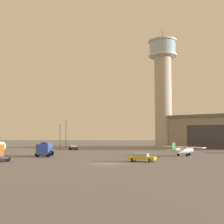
{
  "coord_description": "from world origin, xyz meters",
  "views": [
    {
      "loc": [
        2.67,
        -45.83,
        4.41
      ],
      "look_at": [
        -0.52,
        31.15,
        10.44
      ],
      "focal_mm": 47.13,
      "sensor_mm": 36.0,
      "label": 1
    }
  ],
  "objects_px": {
    "light_post_east": "(60,133)",
    "traffic_cone_near_left": "(130,157)",
    "airplane_white": "(183,150)",
    "light_post_west": "(66,131)",
    "control_tower": "(163,85)",
    "car_black": "(73,147)",
    "car_yellow": "(142,157)",
    "truck_fuel_tanker_blue": "(45,148)"
  },
  "relations": [
    {
      "from": "car_black",
      "to": "light_post_east",
      "type": "bearing_deg",
      "value": -125.67
    },
    {
      "from": "light_post_east",
      "to": "traffic_cone_near_left",
      "type": "xyz_separation_m",
      "value": [
        20.38,
        -33.23,
        -4.64
      ]
    },
    {
      "from": "light_post_west",
      "to": "light_post_east",
      "type": "bearing_deg",
      "value": -87.24
    },
    {
      "from": "airplane_white",
      "to": "car_yellow",
      "type": "distance_m",
      "value": 15.96
    },
    {
      "from": "airplane_white",
      "to": "light_post_west",
      "type": "height_order",
      "value": "light_post_west"
    },
    {
      "from": "car_black",
      "to": "truck_fuel_tanker_blue",
      "type": "bearing_deg",
      "value": -24.23
    },
    {
      "from": "control_tower",
      "to": "car_yellow",
      "type": "xyz_separation_m",
      "value": [
        -11.14,
        -56.01,
        -21.62
      ]
    },
    {
      "from": "control_tower",
      "to": "car_black",
      "type": "distance_m",
      "value": 40.49
    },
    {
      "from": "car_black",
      "to": "light_post_west",
      "type": "distance_m",
      "value": 14.57
    },
    {
      "from": "airplane_white",
      "to": "light_post_west",
      "type": "xyz_separation_m",
      "value": [
        -32.13,
        37.95,
        4.56
      ]
    },
    {
      "from": "light_post_west",
      "to": "airplane_white",
      "type": "bearing_deg",
      "value": -49.75
    },
    {
      "from": "control_tower",
      "to": "light_post_east",
      "type": "xyz_separation_m",
      "value": [
        -33.4,
        -16.83,
        -17.39
      ]
    },
    {
      "from": "car_black",
      "to": "light_post_west",
      "type": "relative_size",
      "value": 0.46
    },
    {
      "from": "control_tower",
      "to": "truck_fuel_tanker_blue",
      "type": "height_order",
      "value": "control_tower"
    },
    {
      "from": "light_post_east",
      "to": "control_tower",
      "type": "bearing_deg",
      "value": 26.75
    },
    {
      "from": "control_tower",
      "to": "traffic_cone_near_left",
      "type": "distance_m",
      "value": 56.22
    },
    {
      "from": "control_tower",
      "to": "light_post_east",
      "type": "height_order",
      "value": "control_tower"
    },
    {
      "from": "control_tower",
      "to": "airplane_white",
      "type": "distance_m",
      "value": 47.95
    },
    {
      "from": "car_yellow",
      "to": "traffic_cone_near_left",
      "type": "relative_size",
      "value": 7.23
    },
    {
      "from": "car_black",
      "to": "car_yellow",
      "type": "xyz_separation_m",
      "value": [
        18.06,
        -38.12,
        0.0
      ]
    },
    {
      "from": "truck_fuel_tanker_blue",
      "to": "car_black",
      "type": "bearing_deg",
      "value": 171.96
    },
    {
      "from": "control_tower",
      "to": "light_post_west",
      "type": "xyz_separation_m",
      "value": [
        -33.96,
        -5.11,
        -16.47
      ]
    },
    {
      "from": "control_tower",
      "to": "traffic_cone_near_left",
      "type": "bearing_deg",
      "value": -104.57
    },
    {
      "from": "truck_fuel_tanker_blue",
      "to": "car_yellow",
      "type": "height_order",
      "value": "truck_fuel_tanker_blue"
    },
    {
      "from": "light_post_east",
      "to": "traffic_cone_near_left",
      "type": "bearing_deg",
      "value": -58.48
    },
    {
      "from": "airplane_white",
      "to": "light_post_west",
      "type": "distance_m",
      "value": 49.94
    },
    {
      "from": "car_yellow",
      "to": "traffic_cone_near_left",
      "type": "height_order",
      "value": "car_yellow"
    },
    {
      "from": "control_tower",
      "to": "light_post_west",
      "type": "height_order",
      "value": "control_tower"
    },
    {
      "from": "airplane_white",
      "to": "traffic_cone_near_left",
      "type": "bearing_deg",
      "value": 167.74
    },
    {
      "from": "car_black",
      "to": "traffic_cone_near_left",
      "type": "relative_size",
      "value": 7.03
    },
    {
      "from": "control_tower",
      "to": "car_yellow",
      "type": "height_order",
      "value": "control_tower"
    },
    {
      "from": "truck_fuel_tanker_blue",
      "to": "traffic_cone_near_left",
      "type": "xyz_separation_m",
      "value": [
        17.41,
        -5.53,
        -1.33
      ]
    },
    {
      "from": "light_post_west",
      "to": "car_black",
      "type": "bearing_deg",
      "value": -69.56
    },
    {
      "from": "control_tower",
      "to": "car_black",
      "type": "height_order",
      "value": "control_tower"
    },
    {
      "from": "airplane_white",
      "to": "truck_fuel_tanker_blue",
      "type": "relative_size",
      "value": 1.09
    },
    {
      "from": "control_tower",
      "to": "airplane_white",
      "type": "relative_size",
      "value": 5.4
    },
    {
      "from": "car_black",
      "to": "traffic_cone_near_left",
      "type": "height_order",
      "value": "car_black"
    },
    {
      "from": "light_post_east",
      "to": "car_black",
      "type": "bearing_deg",
      "value": -14.07
    },
    {
      "from": "light_post_west",
      "to": "traffic_cone_near_left",
      "type": "bearing_deg",
      "value": -65.02
    },
    {
      "from": "car_black",
      "to": "light_post_east",
      "type": "relative_size",
      "value": 0.56
    },
    {
      "from": "control_tower",
      "to": "car_black",
      "type": "xyz_separation_m",
      "value": [
        -29.2,
        -17.88,
        -21.62
      ]
    },
    {
      "from": "car_yellow",
      "to": "traffic_cone_near_left",
      "type": "distance_m",
      "value": 6.25
    }
  ]
}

